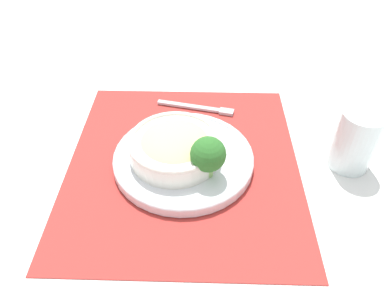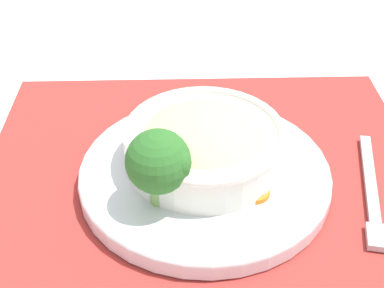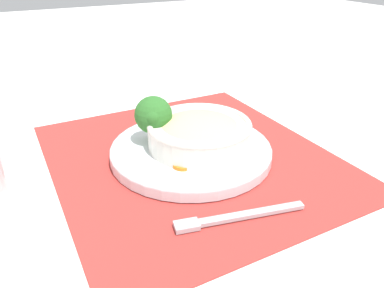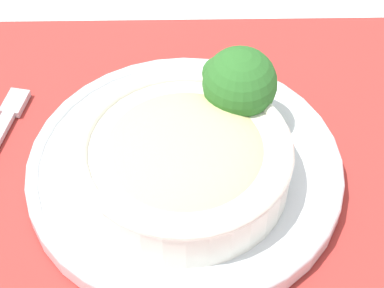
{
  "view_description": "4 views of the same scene",
  "coord_description": "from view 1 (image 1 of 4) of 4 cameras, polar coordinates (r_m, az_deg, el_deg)",
  "views": [
    {
      "loc": [
        0.53,
        0.03,
        0.53
      ],
      "look_at": [
        -0.0,
        0.02,
        0.05
      ],
      "focal_mm": 35.0,
      "sensor_mm": 36.0,
      "label": 1
    },
    {
      "loc": [
        0.03,
        0.45,
        0.4
      ],
      "look_at": [
        0.01,
        -0.02,
        0.04
      ],
      "focal_mm": 50.0,
      "sensor_mm": 36.0,
      "label": 2
    },
    {
      "loc": [
        -0.5,
        0.26,
        0.32
      ],
      "look_at": [
        -0.02,
        0.01,
        0.03
      ],
      "focal_mm": 35.0,
      "sensor_mm": 36.0,
      "label": 3
    },
    {
      "loc": [
        0.0,
        -0.36,
        0.45
      ],
      "look_at": [
        0.01,
        0.01,
        0.04
      ],
      "focal_mm": 60.0,
      "sensor_mm": 36.0,
      "label": 4
    }
  ],
  "objects": [
    {
      "name": "ground_plane",
      "position": [
        0.75,
        -1.29,
        -2.96
      ],
      "size": [
        4.0,
        4.0,
        0.0
      ],
      "primitive_type": "plane",
      "color": "white"
    },
    {
      "name": "placemat",
      "position": [
        0.75,
        -1.29,
        -2.86
      ],
      "size": [
        0.51,
        0.46,
        0.0
      ],
      "color": "#B2332D",
      "rests_on": "ground_plane"
    },
    {
      "name": "plate",
      "position": [
        0.74,
        -1.31,
        -2.12
      ],
      "size": [
        0.28,
        0.28,
        0.02
      ],
      "color": "silver",
      "rests_on": "placemat"
    },
    {
      "name": "bowl",
      "position": [
        0.72,
        -2.61,
        -0.04
      ],
      "size": [
        0.18,
        0.18,
        0.05
      ],
      "color": "silver",
      "rests_on": "plate"
    },
    {
      "name": "broccoli_floret",
      "position": [
        0.67,
        2.5,
        -1.6
      ],
      "size": [
        0.07,
        0.07,
        0.08
      ],
      "color": "#84AD5B",
      "rests_on": "plate"
    },
    {
      "name": "carrot_slice_near",
      "position": [
        0.77,
        1.74,
        0.72
      ],
      "size": [
        0.04,
        0.04,
        0.01
      ],
      "color": "orange",
      "rests_on": "plate"
    },
    {
      "name": "carrot_slice_middle",
      "position": [
        0.78,
        0.32,
        1.26
      ],
      "size": [
        0.04,
        0.04,
        0.01
      ],
      "color": "orange",
      "rests_on": "plate"
    },
    {
      "name": "water_glass",
      "position": [
        0.78,
        23.49,
        0.16
      ],
      "size": [
        0.08,
        0.08,
        0.12
      ],
      "color": "silver",
      "rests_on": "ground_plane"
    },
    {
      "name": "fork",
      "position": [
        0.88,
        1.67,
        5.46
      ],
      "size": [
        0.05,
        0.18,
        0.01
      ],
      "rotation": [
        0.0,
        0.0,
        -0.21
      ],
      "color": "#B7B7BC",
      "rests_on": "placemat"
    }
  ]
}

